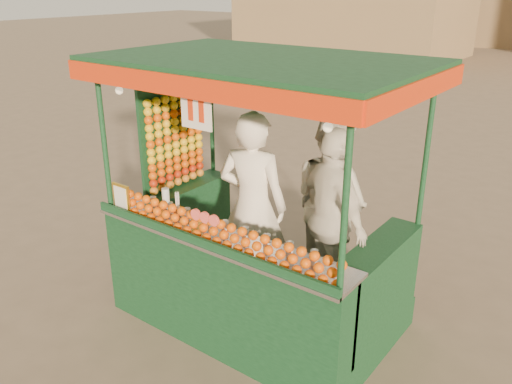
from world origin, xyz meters
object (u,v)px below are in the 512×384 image
Objects in this scene: vendor_left at (253,206)px; vendor_right at (332,219)px; juice_cart at (246,244)px; vendor_middle at (331,201)px.

vendor_left reaches higher than vendor_right.
vendor_middle is at bearing 55.93° from juice_cart.
juice_cart is at bearing 57.35° from vendor_right.
vendor_middle is (0.50, 0.68, -0.05)m from vendor_left.
vendor_right is (0.22, -0.37, -0.01)m from vendor_middle.
juice_cart is at bearing 62.03° from vendor_left.
juice_cart reaches higher than vendor_middle.
juice_cart reaches higher than vendor_left.
vendor_right is at bearing 28.08° from juice_cart.
vendor_left is (0.02, 0.08, 0.39)m from juice_cart.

